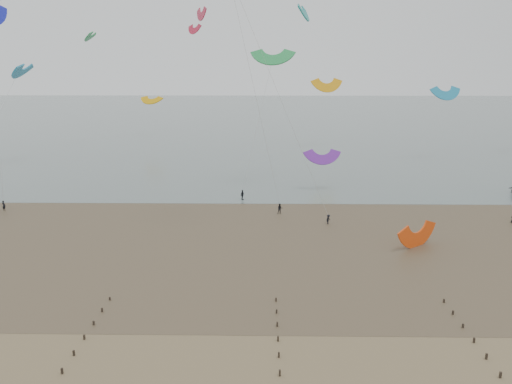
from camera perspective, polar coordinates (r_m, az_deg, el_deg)
ground at (r=44.72m, az=-2.75°, el=-19.35°), size 500.00×500.00×0.00m
sea_and_shore at (r=75.93m, az=-4.23°, el=-4.60°), size 500.00×665.00×0.03m
kitesurfer_lead at (r=96.74m, az=-26.87°, el=-1.40°), size 0.74×0.59×1.78m
kitesurfers at (r=92.77m, az=15.57°, el=-0.98°), size 128.87×21.22×1.87m
grounded_kite at (r=73.60m, az=17.88°, el=-5.94°), size 8.49×8.19×3.68m
kites_airborne at (r=133.10m, az=-7.19°, el=13.30°), size 262.55×130.10×39.82m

